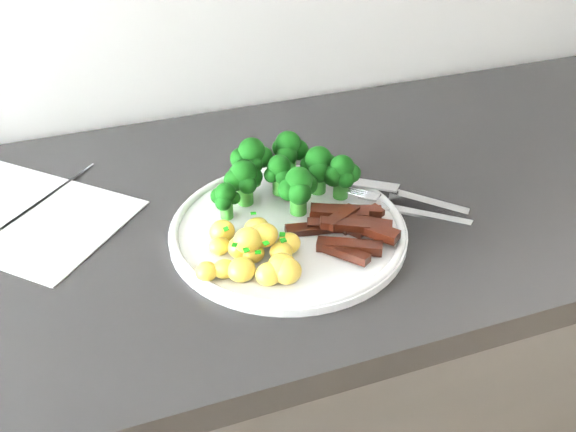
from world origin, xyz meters
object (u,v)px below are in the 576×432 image
(counter, at_px, (266,422))
(knife, at_px, (407,198))
(broccoli, at_px, (285,171))
(potatoes, at_px, (257,251))
(plate, at_px, (288,229))
(recipe_paper, at_px, (21,215))
(beef_strips, at_px, (348,227))
(fork, at_px, (405,208))

(counter, xyz_separation_m, knife, (0.20, -0.05, 0.48))
(broccoli, bearing_deg, potatoes, -122.75)
(counter, xyz_separation_m, plate, (0.02, -0.07, 0.48))
(potatoes, bearing_deg, knife, 15.55)
(counter, height_order, broccoli, broccoli)
(plate, height_order, potatoes, potatoes)
(knife, bearing_deg, recipe_paper, 163.83)
(plate, relative_size, broccoli, 1.50)
(potatoes, bearing_deg, beef_strips, 6.97)
(broccoli, height_order, potatoes, broccoli)
(plate, bearing_deg, broccoli, 73.80)
(recipe_paper, relative_size, fork, 2.24)
(broccoli, distance_m, beef_strips, 0.12)
(broccoli, relative_size, fork, 1.36)
(knife, bearing_deg, plate, -175.71)
(beef_strips, height_order, knife, beef_strips)
(recipe_paper, distance_m, broccoli, 0.37)
(counter, bearing_deg, potatoes, -108.44)
(counter, xyz_separation_m, recipe_paper, (-0.31, 0.09, 0.47))
(potatoes, xyz_separation_m, fork, (0.22, 0.03, -0.01))
(plate, distance_m, beef_strips, 0.08)
(beef_strips, bearing_deg, knife, 24.21)
(recipe_paper, xyz_separation_m, knife, (0.51, -0.15, 0.01))
(plate, bearing_deg, potatoes, -137.57)
(plate, xyz_separation_m, knife, (0.18, 0.01, -0.00))
(beef_strips, bearing_deg, fork, 9.72)
(recipe_paper, xyz_separation_m, broccoli, (0.35, -0.09, 0.05))
(recipe_paper, height_order, plate, plate)
(counter, distance_m, broccoli, 0.53)
(recipe_paper, distance_m, fork, 0.53)
(fork, bearing_deg, broccoli, 147.11)
(counter, relative_size, potatoes, 18.22)
(potatoes, height_order, knife, potatoes)
(broccoli, relative_size, beef_strips, 1.48)
(broccoli, xyz_separation_m, knife, (0.16, -0.05, -0.05))
(recipe_paper, relative_size, plate, 1.10)
(broccoli, distance_m, potatoes, 0.15)
(potatoes, relative_size, fork, 0.89)
(counter, bearing_deg, fork, -26.88)
(potatoes, xyz_separation_m, beef_strips, (0.13, 0.02, -0.01))
(plate, bearing_deg, fork, -7.93)
(potatoes, bearing_deg, counter, 71.56)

